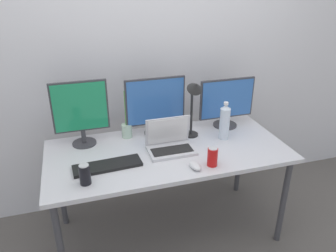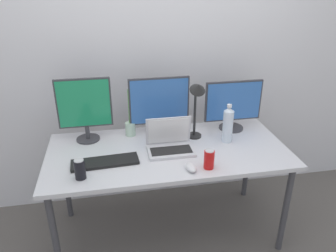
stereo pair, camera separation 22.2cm
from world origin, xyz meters
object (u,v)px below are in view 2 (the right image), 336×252
work_desk (168,157)px  mouse_by_keyboard (191,167)px  water_bottle (228,125)px  monitor_center (159,104)px  soda_can_near_keyboard (80,169)px  laptop_silver (170,143)px  bamboo_vase (130,127)px  monitor_left (85,107)px  soda_can_by_laptop (209,159)px  desk_lamp (197,99)px  monitor_right (233,104)px  keyboard_main (105,162)px

work_desk → mouse_by_keyboard: mouse_by_keyboard is taller
water_bottle → monitor_center: bearing=153.9°
mouse_by_keyboard → soda_can_near_keyboard: (-0.67, 0.04, 0.04)m
mouse_by_keyboard → laptop_silver: bearing=96.9°
work_desk → bamboo_vase: bearing=131.3°
monitor_left → soda_can_by_laptop: 0.95m
mouse_by_keyboard → soda_can_near_keyboard: bearing=168.0°
laptop_silver → soda_can_near_keyboard: (-0.59, -0.25, 0.01)m
soda_can_by_laptop → bamboo_vase: (-0.45, 0.56, 0.00)m
water_bottle → monitor_left: bearing=168.1°
desk_lamp → work_desk: bearing=-153.1°
soda_can_by_laptop → bamboo_vase: 0.71m
work_desk → monitor_right: (0.56, 0.24, 0.27)m
monitor_left → soda_can_near_keyboard: size_ratio=3.73×
mouse_by_keyboard → bamboo_vase: (-0.33, 0.56, 0.05)m
mouse_by_keyboard → water_bottle: (0.35, 0.33, 0.11)m
keyboard_main → monitor_center: bearing=38.4°
mouse_by_keyboard → bamboo_vase: bamboo_vase is taller
bamboo_vase → monitor_center: bearing=-1.4°
work_desk → monitor_center: monitor_center is taller
monitor_center → bamboo_vase: bearing=178.6°
work_desk → soda_can_near_keyboard: bearing=-156.4°
laptop_silver → soda_can_by_laptop: (0.20, -0.28, 0.01)m
monitor_center → work_desk: bearing=-86.7°
monitor_left → soda_can_near_keyboard: bearing=-93.1°
soda_can_near_keyboard → soda_can_by_laptop: (0.79, -0.03, 0.00)m
monitor_center → laptop_silver: size_ratio=1.41×
soda_can_near_keyboard → mouse_by_keyboard: bearing=-3.0°
laptop_silver → water_bottle: (0.43, 0.05, 0.08)m
monitor_center → monitor_right: monitor_center is taller
monitor_left → monitor_center: (0.54, 0.02, -0.02)m
monitor_center → keyboard_main: 0.61m
keyboard_main → desk_lamp: (0.67, 0.23, 0.31)m
keyboard_main → bamboo_vase: bearing=59.3°
monitor_left → keyboard_main: monitor_left is taller
laptop_silver → soda_can_by_laptop: 0.34m
keyboard_main → water_bottle: bearing=6.3°
soda_can_near_keyboard → desk_lamp: (0.81, 0.37, 0.25)m
laptop_silver → keyboard_main: laptop_silver is taller
desk_lamp → soda_can_near_keyboard: bearing=-155.5°
soda_can_by_laptop → monitor_left: bearing=145.0°
work_desk → soda_can_by_laptop: bearing=-53.6°
monitor_right → keyboard_main: monitor_right is taller
water_bottle → keyboard_main: bearing=-170.4°
laptop_silver → bamboo_vase: size_ratio=0.87×
work_desk → laptop_silver: 0.11m
desk_lamp → monitor_right: bearing=21.0°
monitor_right → bamboo_vase: 0.81m
monitor_center → desk_lamp: size_ratio=0.97×
monitor_left → monitor_right: monitor_left is taller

